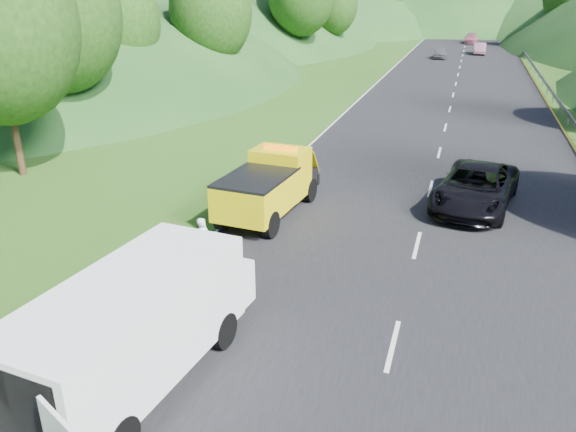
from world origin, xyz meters
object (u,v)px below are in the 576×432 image
(child, at_px, (239,297))
(suitcase, at_px, (151,246))
(tow_truck, at_px, (269,185))
(worker, at_px, (138,408))
(woman, at_px, (205,265))
(white_van, at_px, (136,324))
(passing_suv, at_px, (473,207))

(child, xyz_separation_m, suitcase, (-3.78, 1.71, 0.27))
(tow_truck, bearing_deg, worker, -79.96)
(woman, relative_size, suitcase, 2.83)
(white_van, bearing_deg, child, 86.11)
(tow_truck, relative_size, suitcase, 10.59)
(child, bearing_deg, woman, 179.77)
(tow_truck, distance_m, suitcase, 5.21)
(tow_truck, xyz_separation_m, suitcase, (-2.54, -4.46, -0.91))
(tow_truck, bearing_deg, passing_suv, 27.71)
(child, height_order, worker, worker)
(woman, relative_size, child, 1.49)
(white_van, height_order, passing_suv, white_van)
(woman, distance_m, worker, 6.46)
(worker, relative_size, suitcase, 3.49)
(white_van, bearing_deg, suitcase, 124.51)
(tow_truck, distance_m, woman, 4.83)
(passing_suv, bearing_deg, tow_truck, -147.51)
(tow_truck, height_order, child, tow_truck)
(white_van, relative_size, suitcase, 13.53)
(woman, relative_size, worker, 0.81)
(white_van, bearing_deg, worker, -58.06)
(tow_truck, height_order, white_van, white_van)
(tow_truck, bearing_deg, child, -73.51)
(passing_suv, bearing_deg, child, -113.87)
(suitcase, bearing_deg, worker, -61.76)
(tow_truck, distance_m, passing_suv, 8.14)
(white_van, distance_m, child, 4.28)
(passing_suv, bearing_deg, suitcase, -132.96)
(child, distance_m, passing_suv, 11.14)
(worker, relative_size, passing_suv, 0.33)
(woman, xyz_separation_m, passing_suv, (7.95, 7.76, 0.00))
(white_van, bearing_deg, tow_truck, 99.09)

